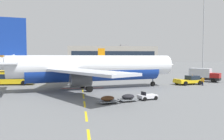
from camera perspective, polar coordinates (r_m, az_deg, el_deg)
ground at (r=66.15m, az=11.85°, el=-1.92°), size 400.00×400.00×0.00m
apron_paint_markings at (r=59.57m, az=-7.55°, el=-2.45°), size 8.00×96.43×0.01m
airliner_foreground at (r=42.07m, az=-4.73°, el=0.55°), size 34.60×33.84×12.20m
pushback_tug at (r=52.37m, az=18.47°, el=-2.41°), size 6.51×4.27×2.08m
airliner_mid_left at (r=123.40m, az=2.56°, el=2.10°), size 29.19×29.04×10.24m
apron_shuttle_bus at (r=53.80m, az=-24.76°, el=-1.49°), size 12.16×3.51×3.00m
catering_truck at (r=59.49m, az=21.61°, el=-1.08°), size 6.65×6.64×3.14m
baggage_train at (r=31.12m, az=4.03°, el=-6.79°), size 8.64×3.98×1.14m
ground_crew_worker at (r=51.29m, az=21.45°, el=-2.50°), size 0.50×0.59×1.71m
apron_light_mast_far at (r=88.58m, az=21.67°, el=10.81°), size 1.80×1.80×29.28m
terminal_satellite at (r=180.53m, az=-0.12°, el=3.61°), size 66.28×25.79×15.18m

